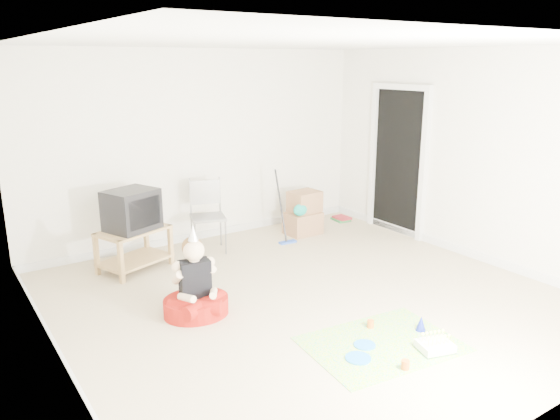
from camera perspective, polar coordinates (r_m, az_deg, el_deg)
ground at (r=5.87m, az=3.03°, el=-9.23°), size 5.00×5.00×0.00m
doorway_recess at (r=8.02m, az=12.26°, el=4.84°), size 0.02×0.90×2.05m
tv_stand at (r=6.77m, az=-14.99°, el=-3.65°), size 0.93×0.75×0.51m
crt_tv at (r=6.64m, az=-15.26°, el=0.02°), size 0.69×0.63×0.48m
folding_chair at (r=7.18m, az=-7.54°, el=-0.75°), size 0.54×0.52×0.96m
cardboard_boxes at (r=7.90m, az=2.46°, el=-0.39°), size 0.52×0.41×0.62m
floor_mop at (r=7.48m, az=0.81°, el=-1.56°), size 0.25×0.34×0.99m
book_pile at (r=8.67m, az=6.45°, el=-0.89°), size 0.24×0.30×0.06m
seated_woman at (r=5.50m, az=-8.80°, el=-8.81°), size 0.74×0.74×0.93m
party_mat at (r=5.08m, az=10.55°, el=-13.59°), size 1.42×1.09×0.01m
birthday_cake at (r=5.06m, az=15.89°, el=-13.59°), size 0.34×0.30×0.14m
blue_plate_near at (r=5.02m, az=8.84°, el=-13.75°), size 0.26×0.26×0.01m
blue_plate_far at (r=4.82m, az=8.17°, el=-15.07°), size 0.29×0.29×0.01m
orange_cup_near at (r=5.32m, az=9.43°, el=-11.66°), size 0.08×0.08×0.07m
orange_cup_far at (r=4.73m, az=12.96°, el=-15.48°), size 0.07×0.07×0.08m
blue_party_hat at (r=5.35m, az=14.52°, el=-11.39°), size 0.10×0.10×0.14m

